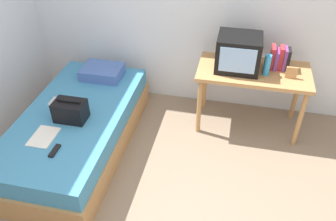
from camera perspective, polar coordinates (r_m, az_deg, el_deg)
The scene contains 11 objects.
bed at distance 3.73m, azimuth -14.71°, elevation -3.15°, with size 1.00×2.00×0.46m.
desk at distance 3.79m, azimuth 13.72°, elevation 5.27°, with size 1.16×0.60×0.72m.
tv at distance 3.65m, azimuth 11.45°, elevation 9.27°, with size 0.44×0.39×0.36m.
water_bottle at distance 3.64m, azimuth 15.89°, elevation 7.17°, with size 0.07×0.07×0.22m, color #3399DB.
book_row at distance 3.80m, azimuth 17.79°, elevation 8.15°, with size 0.19×0.17×0.24m.
picture_frame at distance 3.68m, azimuth 19.54°, elevation 5.86°, with size 0.11×0.02×0.12m, color #B27F4C.
pillow at distance 4.07m, azimuth -10.70°, elevation 6.22°, with size 0.45×0.34×0.12m, color #4766AD.
handbag at distance 3.45m, azimuth -15.68°, elevation -0.03°, with size 0.30×0.20×0.22m.
magazine at distance 3.37m, azimuth -19.68°, elevation -4.04°, with size 0.21×0.29×0.01m, color white.
remote_dark at distance 3.19m, azimuth -18.06°, elevation -6.27°, with size 0.04×0.16×0.02m, color black.
remote_silver at distance 3.79m, azimuth -18.32°, elevation 1.42°, with size 0.04×0.14×0.02m, color #B7B7BC.
Camera 1 is at (0.48, -1.69, 2.56)m, focal length 37.26 mm.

